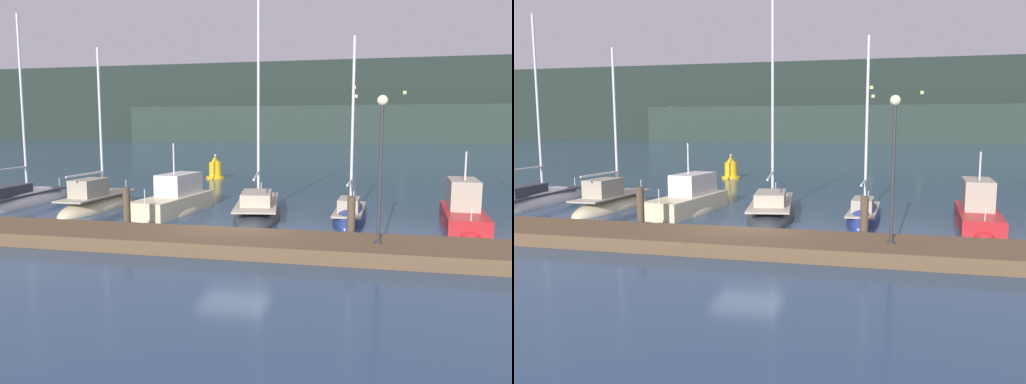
# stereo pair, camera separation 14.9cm
# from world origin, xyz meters

# --- Properties ---
(ground_plane) EXTENTS (400.00, 400.00, 0.00)m
(ground_plane) POSITION_xyz_m (0.00, 0.00, 0.00)
(ground_plane) COLOR navy
(dock) EXTENTS (32.66, 2.80, 0.45)m
(dock) POSITION_xyz_m (0.00, -1.68, 0.23)
(dock) COLOR brown
(dock) RESTS_ON ground
(mooring_pile_1) EXTENTS (0.28, 0.28, 1.73)m
(mooring_pile_1) POSITION_xyz_m (-4.20, -0.03, 0.87)
(mooring_pile_1) COLOR #4C3D2D
(mooring_pile_1) RESTS_ON ground
(mooring_pile_2) EXTENTS (0.28, 0.28, 1.64)m
(mooring_pile_2) POSITION_xyz_m (4.20, -0.03, 0.82)
(mooring_pile_2) COLOR #4C3D2D
(mooring_pile_2) RESTS_ON ground
(sailboat_berth_1) EXTENTS (2.31, 8.14, 10.56)m
(sailboat_berth_1) POSITION_xyz_m (-12.83, 4.96, 0.09)
(sailboat_berth_1) COLOR white
(sailboat_berth_1) RESTS_ON ground
(sailboat_berth_2) EXTENTS (1.96, 6.09, 8.44)m
(sailboat_berth_2) POSITION_xyz_m (-8.25, 4.73, 0.18)
(sailboat_berth_2) COLOR beige
(sailboat_berth_2) RESTS_ON ground
(motorboat_berth_3) EXTENTS (2.55, 5.93, 3.90)m
(motorboat_berth_3) POSITION_xyz_m (-4.14, 4.56, 0.29)
(motorboat_berth_3) COLOR beige
(motorboat_berth_3) RESTS_ON ground
(sailboat_berth_4) EXTENTS (3.29, 7.68, 11.53)m
(sailboat_berth_4) POSITION_xyz_m (-0.12, 4.56, 0.13)
(sailboat_berth_4) COLOR #2D3338
(sailboat_berth_4) RESTS_ON ground
(sailboat_berth_5) EXTENTS (1.59, 5.36, 8.65)m
(sailboat_berth_5) POSITION_xyz_m (4.00, 4.52, 0.09)
(sailboat_berth_5) COLOR navy
(sailboat_berth_5) RESTS_ON ground
(motorboat_berth_6) EXTENTS (2.12, 6.10, 3.55)m
(motorboat_berth_6) POSITION_xyz_m (8.64, 4.68, 0.30)
(motorboat_berth_6) COLOR red
(motorboat_berth_6) RESTS_ON ground
(channel_buoy) EXTENTS (1.45, 1.45, 1.89)m
(channel_buoy) POSITION_xyz_m (-6.99, 20.16, 0.70)
(channel_buoy) COLOR gold
(channel_buoy) RESTS_ON ground
(dock_lamppost) EXTENTS (0.32, 0.32, 4.49)m
(dock_lamppost) POSITION_xyz_m (5.08, -1.73, 3.41)
(dock_lamppost) COLOR #2D2D33
(dock_lamppost) RESTS_ON dock
(hillside_backdrop) EXTENTS (240.00, 23.00, 21.76)m
(hillside_backdrop) POSITION_xyz_m (1.71, 125.26, 10.02)
(hillside_backdrop) COLOR #1E2823
(hillside_backdrop) RESTS_ON ground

